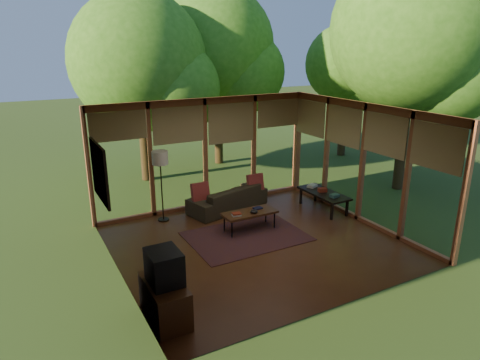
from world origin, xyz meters
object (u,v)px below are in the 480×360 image
television (164,267)px  coffee_table (250,213)px  media_cabinet (165,301)px  floor_lamp (160,162)px  sofa (228,198)px  side_console (324,194)px

television → coffee_table: bearing=39.2°
media_cabinet → television: size_ratio=1.82×
television → floor_lamp: floor_lamp is taller
sofa → media_cabinet: 4.50m
television → side_console: size_ratio=0.39×
sofa → side_console: 2.35m
sofa → floor_lamp: (-1.63, 0.09, 1.11)m
sofa → coffee_table: (-0.14, -1.34, 0.10)m
side_console → floor_lamp: bearing=161.3°
television → coffee_table: (2.66, 2.17, -0.46)m
sofa → side_console: bearing=136.9°
media_cabinet → side_console: 5.41m
media_cabinet → coffee_table: bearing=39.0°
side_console → media_cabinet: bearing=-154.2°
media_cabinet → side_console: bearing=25.8°
coffee_table → side_console: (2.19, 0.19, 0.02)m
media_cabinet → floor_lamp: 3.95m
floor_lamp → side_console: floor_lamp is taller
media_cabinet → side_console: media_cabinet is taller
side_console → television: bearing=-154.1°
media_cabinet → television: 0.55m
sofa → floor_lamp: floor_lamp is taller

